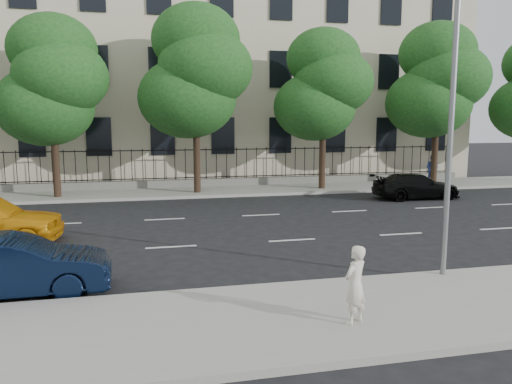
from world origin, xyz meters
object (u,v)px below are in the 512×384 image
navy_sedan (13,267)px  woman_near (355,285)px  street_light (441,73)px  black_sedan (416,186)px

navy_sedan → woman_near: bearing=-118.9°
woman_near → street_light: bearing=-172.1°
street_light → navy_sedan: bearing=176.8°
street_light → black_sedan: bearing=61.3°
woman_near → black_sedan: bearing=-156.2°
street_light → woman_near: bearing=-140.1°
street_light → navy_sedan: 11.17m
navy_sedan → street_light: bearing=-95.3°
street_light → black_sedan: street_light is taller
black_sedan → navy_sedan: bearing=124.5°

